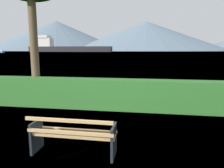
# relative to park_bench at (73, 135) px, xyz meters

# --- Properties ---
(ground_plane) EXTENTS (1400.00, 1400.00, 0.00)m
(ground_plane) POSITION_rel_park_bench_xyz_m (0.00, 0.06, -0.43)
(ground_plane) COLOR #567A38
(water_surface) EXTENTS (620.00, 620.00, 0.00)m
(water_surface) POSITION_rel_park_bench_xyz_m (0.00, 307.11, -0.43)
(water_surface) COLOR slate
(water_surface) RESTS_ON ground_plane
(park_bench) EXTENTS (1.79, 0.58, 0.87)m
(park_bench) POSITION_rel_park_bench_xyz_m (0.00, 0.00, 0.00)
(park_bench) COLOR tan
(park_bench) RESTS_ON ground_plane
(hedge_row) EXTENTS (11.54, 0.74, 1.11)m
(hedge_row) POSITION_rel_park_bench_xyz_m (0.00, 3.59, 0.13)
(hedge_row) COLOR #2D6B28
(hedge_row) RESTS_ON ground_plane
(cargo_ship_large) EXTENTS (104.09, 13.52, 20.11)m
(cargo_ship_large) POSITION_rel_park_bench_xyz_m (-99.95, 245.39, 5.19)
(cargo_ship_large) COLOR #232328
(cargo_ship_large) RESTS_ON water_surface
(sailboat_mid) EXTENTS (5.67, 3.92, 2.07)m
(sailboat_mid) POSITION_rel_park_bench_xyz_m (-109.34, 143.49, 0.33)
(sailboat_mid) COLOR #335693
(sailboat_mid) RESTS_ON water_surface
(distant_hills) EXTENTS (921.99, 434.24, 81.36)m
(distant_hills) POSITION_rel_park_bench_xyz_m (-21.43, 560.32, 35.96)
(distant_hills) COLOR slate
(distant_hills) RESTS_ON ground_plane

